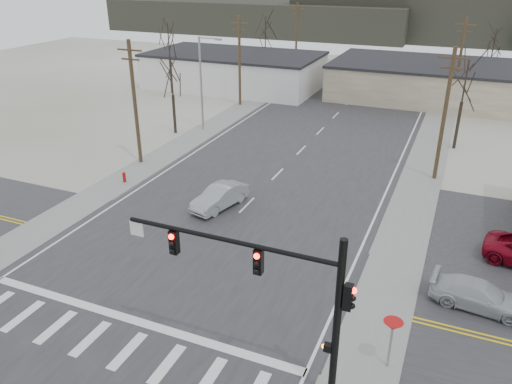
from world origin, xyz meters
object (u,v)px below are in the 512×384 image
fire_hydrant (124,177)px  traffic_signal_mast (287,290)px  car_parked_silver (479,295)px  car_far_a (405,80)px  car_far_b (342,72)px  sedan_crossing (220,197)px

fire_hydrant → traffic_signal_mast: bearing=-38.1°
fire_hydrant → car_parked_silver: 25.73m
traffic_signal_mast → car_parked_silver: size_ratio=1.95×
fire_hydrant → car_far_a: bearing=70.2°
traffic_signal_mast → car_far_b: 59.82m
car_far_a → car_parked_silver: 48.56m
traffic_signal_mast → sedan_crossing: bearing=125.6°
fire_hydrant → car_far_b: size_ratio=0.22×
car_far_a → car_parked_silver: bearing=119.8°
sedan_crossing → car_far_a: size_ratio=0.96×
sedan_crossing → car_far_b: 45.24m
car_far_a → car_parked_silver: size_ratio=1.04×
sedan_crossing → car_far_b: (-2.87, 45.15, -0.07)m
sedan_crossing → car_far_a: bearing=96.1°
car_far_a → car_parked_silver: car_far_a is taller
fire_hydrant → sedan_crossing: bearing=-6.3°
traffic_signal_mast → car_far_a: (-3.04, 55.93, -3.94)m
fire_hydrant → car_far_b: (5.74, 44.19, 0.28)m
fire_hydrant → car_far_a: car_far_a is taller
sedan_crossing → car_parked_silver: 17.16m
sedan_crossing → car_parked_silver: size_ratio=1.00×
car_far_a → car_far_b: 9.63m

